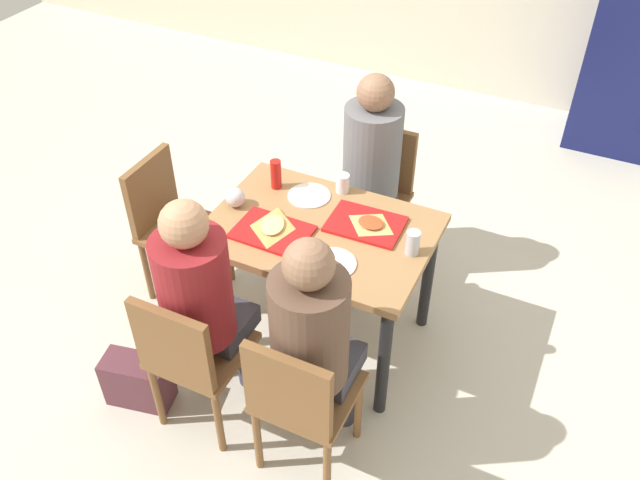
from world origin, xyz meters
TOP-DOWN VIEW (x-y plane):
  - ground_plane at (0.00, 0.00)m, footprint 10.00×10.00m
  - main_table at (0.00, 0.00)m, footprint 1.08×0.76m
  - chair_near_left at (-0.27, -0.77)m, footprint 0.40×0.40m
  - chair_near_right at (0.27, -0.77)m, footprint 0.40×0.40m
  - chair_far_side at (0.00, 0.77)m, footprint 0.40×0.40m
  - chair_left_end at (-0.93, 0.00)m, footprint 0.40×0.40m
  - person_in_red at (-0.27, -0.63)m, footprint 0.32×0.42m
  - person_in_brown_jacket at (0.27, -0.63)m, footprint 0.32×0.42m
  - person_far_side at (-0.00, 0.63)m, footprint 0.32×0.42m
  - tray_red_near at (-0.19, -0.13)m, footprint 0.36×0.27m
  - tray_red_far at (0.19, 0.11)m, footprint 0.37×0.27m
  - paper_plate_center at (-0.16, 0.21)m, footprint 0.22×0.22m
  - paper_plate_near_edge at (0.16, -0.21)m, footprint 0.22×0.22m
  - pizza_slice_a at (-0.20, -0.11)m, footprint 0.22×0.27m
  - pizza_slice_b at (0.22, 0.11)m, footprint 0.21×0.18m
  - plastic_cup_a at (-0.03, 0.33)m, footprint 0.07×0.07m
  - plastic_cup_b at (0.03, -0.33)m, footprint 0.07×0.07m
  - soda_can at (0.46, 0.02)m, footprint 0.07×0.07m
  - condiment_bottle at (-0.35, 0.21)m, footprint 0.06×0.06m
  - foil_bundle at (-0.46, -0.02)m, footprint 0.10×0.10m
  - handbag at (-0.62, -0.78)m, footprint 0.35×0.22m

SIDE VIEW (x-z plane):
  - ground_plane at x=0.00m, z-range -0.02..0.00m
  - handbag at x=-0.62m, z-range 0.00..0.28m
  - chair_near_left at x=-0.27m, z-range 0.07..0.93m
  - chair_near_right at x=0.27m, z-range 0.07..0.93m
  - chair_far_side at x=0.00m, z-range 0.07..0.93m
  - chair_left_end at x=-0.93m, z-range 0.07..0.93m
  - main_table at x=0.00m, z-range 0.27..1.02m
  - person_in_red at x=-0.27m, z-range 0.12..1.38m
  - person_in_brown_jacket at x=0.27m, z-range 0.12..1.38m
  - person_far_side at x=0.00m, z-range 0.12..1.38m
  - paper_plate_center at x=-0.16m, z-range 0.75..0.76m
  - paper_plate_near_edge at x=0.16m, z-range 0.75..0.76m
  - tray_red_near at x=-0.19m, z-range 0.75..0.77m
  - tray_red_far at x=0.19m, z-range 0.75..0.77m
  - pizza_slice_b at x=0.22m, z-range 0.77..0.79m
  - pizza_slice_a at x=-0.20m, z-range 0.77..0.79m
  - plastic_cup_a at x=-0.03m, z-range 0.75..0.85m
  - plastic_cup_b at x=0.03m, z-range 0.75..0.85m
  - foil_bundle at x=-0.46m, z-range 0.75..0.85m
  - soda_can at x=0.46m, z-range 0.75..0.88m
  - condiment_bottle at x=-0.35m, z-range 0.75..0.91m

